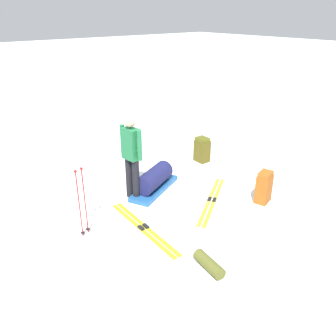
{
  "coord_description": "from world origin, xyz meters",
  "views": [
    {
      "loc": [
        3.86,
        4.67,
        3.45
      ],
      "look_at": [
        0.0,
        0.0,
        0.7
      ],
      "focal_mm": 37.46,
      "sensor_mm": 36.0,
      "label": 1
    }
  ],
  "objects_px": {
    "backpack_bright": "(264,187)",
    "sleeping_mat_rolled": "(209,264)",
    "backpack_large_dark": "(202,150)",
    "ski_poles_planted_near": "(82,199)",
    "ski_pair_near": "(144,228)",
    "skier_standing": "(131,154)",
    "ski_pair_far": "(212,200)",
    "gear_sled": "(154,180)"
  },
  "relations": [
    {
      "from": "skier_standing",
      "to": "ski_pair_near",
      "type": "height_order",
      "value": "skier_standing"
    },
    {
      "from": "ski_pair_far",
      "to": "ski_poles_planted_near",
      "type": "bearing_deg",
      "value": -13.31
    },
    {
      "from": "skier_standing",
      "to": "sleeping_mat_rolled",
      "type": "bearing_deg",
      "value": 81.69
    },
    {
      "from": "sleeping_mat_rolled",
      "to": "gear_sled",
      "type": "bearing_deg",
      "value": -109.76
    },
    {
      "from": "backpack_bright",
      "to": "sleeping_mat_rolled",
      "type": "relative_size",
      "value": 1.16
    },
    {
      "from": "backpack_bright",
      "to": "skier_standing",
      "type": "bearing_deg",
      "value": -43.08
    },
    {
      "from": "ski_pair_far",
      "to": "backpack_large_dark",
      "type": "height_order",
      "value": "backpack_large_dark"
    },
    {
      "from": "ski_pair_far",
      "to": "gear_sled",
      "type": "height_order",
      "value": "gear_sled"
    },
    {
      "from": "ski_pair_near",
      "to": "sleeping_mat_rolled",
      "type": "height_order",
      "value": "sleeping_mat_rolled"
    },
    {
      "from": "ski_pair_near",
      "to": "backpack_bright",
      "type": "bearing_deg",
      "value": 162.81
    },
    {
      "from": "skier_standing",
      "to": "ski_pair_far",
      "type": "xyz_separation_m",
      "value": [
        -1.12,
        1.1,
        -0.94
      ]
    },
    {
      "from": "backpack_large_dark",
      "to": "ski_poles_planted_near",
      "type": "bearing_deg",
      "value": 14.79
    },
    {
      "from": "ski_pair_near",
      "to": "gear_sled",
      "type": "xyz_separation_m",
      "value": [
        -1.0,
        -1.0,
        0.21
      ]
    },
    {
      "from": "skier_standing",
      "to": "ski_pair_near",
      "type": "bearing_deg",
      "value": 64.43
    },
    {
      "from": "ski_pair_near",
      "to": "sleeping_mat_rolled",
      "type": "relative_size",
      "value": 3.57
    },
    {
      "from": "ski_pair_far",
      "to": "ski_pair_near",
      "type": "bearing_deg",
      "value": -2.91
    },
    {
      "from": "backpack_large_dark",
      "to": "sleeping_mat_rolled",
      "type": "distance_m",
      "value": 3.99
    },
    {
      "from": "ski_poles_planted_near",
      "to": "skier_standing",
      "type": "bearing_deg",
      "value": -158.62
    },
    {
      "from": "gear_sled",
      "to": "sleeping_mat_rolled",
      "type": "distance_m",
      "value": 2.6
    },
    {
      "from": "backpack_bright",
      "to": "gear_sled",
      "type": "distance_m",
      "value": 2.19
    },
    {
      "from": "backpack_large_dark",
      "to": "gear_sled",
      "type": "xyz_separation_m",
      "value": [
        1.85,
        0.47,
        -0.08
      ]
    },
    {
      "from": "backpack_bright",
      "to": "backpack_large_dark",
      "type": "bearing_deg",
      "value": -102.77
    },
    {
      "from": "backpack_large_dark",
      "to": "sleeping_mat_rolled",
      "type": "relative_size",
      "value": 1.12
    },
    {
      "from": "backpack_large_dark",
      "to": "backpack_bright",
      "type": "xyz_separation_m",
      "value": [
        0.5,
        2.2,
        0.01
      ]
    },
    {
      "from": "gear_sled",
      "to": "ski_pair_far",
      "type": "bearing_deg",
      "value": 119.0
    },
    {
      "from": "backpack_bright",
      "to": "sleeping_mat_rolled",
      "type": "xyz_separation_m",
      "value": [
        2.23,
        0.71,
        -0.22
      ]
    },
    {
      "from": "backpack_large_dark",
      "to": "sleeping_mat_rolled",
      "type": "bearing_deg",
      "value": 46.92
    },
    {
      "from": "backpack_bright",
      "to": "sleeping_mat_rolled",
      "type": "bearing_deg",
      "value": 17.75
    },
    {
      "from": "ski_pair_near",
      "to": "skier_standing",
      "type": "bearing_deg",
      "value": -115.57
    },
    {
      "from": "ski_poles_planted_near",
      "to": "gear_sled",
      "type": "relative_size",
      "value": 0.85
    },
    {
      "from": "backpack_large_dark",
      "to": "gear_sled",
      "type": "bearing_deg",
      "value": 14.31
    },
    {
      "from": "backpack_large_dark",
      "to": "gear_sled",
      "type": "height_order",
      "value": "backpack_large_dark"
    },
    {
      "from": "skier_standing",
      "to": "ski_pair_near",
      "type": "relative_size",
      "value": 0.87
    },
    {
      "from": "ski_pair_far",
      "to": "backpack_bright",
      "type": "relative_size",
      "value": 2.72
    },
    {
      "from": "backpack_large_dark",
      "to": "backpack_bright",
      "type": "distance_m",
      "value": 2.26
    },
    {
      "from": "backpack_large_dark",
      "to": "backpack_bright",
      "type": "height_order",
      "value": "backpack_bright"
    },
    {
      "from": "ski_pair_far",
      "to": "sleeping_mat_rolled",
      "type": "bearing_deg",
      "value": 42.62
    },
    {
      "from": "ski_pair_near",
      "to": "ski_poles_planted_near",
      "type": "distance_m",
      "value": 1.18
    },
    {
      "from": "skier_standing",
      "to": "backpack_large_dark",
      "type": "bearing_deg",
      "value": -169.11
    },
    {
      "from": "ski_pair_near",
      "to": "ski_poles_planted_near",
      "type": "bearing_deg",
      "value": -30.57
    },
    {
      "from": "skier_standing",
      "to": "gear_sled",
      "type": "relative_size",
      "value": 1.2
    },
    {
      "from": "ski_pair_near",
      "to": "ski_poles_planted_near",
      "type": "xyz_separation_m",
      "value": [
        0.84,
        -0.5,
        0.66
      ]
    }
  ]
}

